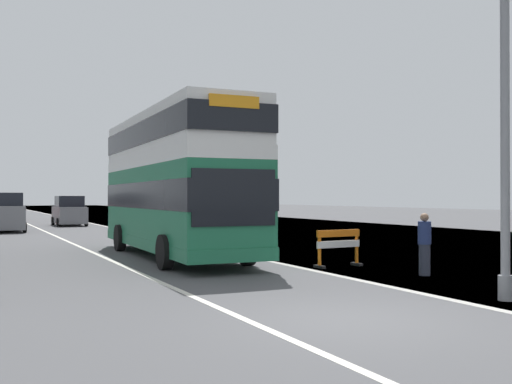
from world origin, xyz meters
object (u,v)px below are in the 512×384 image
at_px(car_receding_mid, 69,212).
at_px(double_decker_bus, 175,182).
at_px(lamppost_foreground, 505,76).
at_px(car_oncoming_near, 6,214).
at_px(pedestrian_at_kerb, 425,244).
at_px(roadworks_barrier, 338,244).

bearing_deg(car_receding_mid, double_decker_bus, -90.49).
relative_size(lamppost_foreground, car_oncoming_near, 2.30).
relative_size(car_oncoming_near, pedestrian_at_kerb, 2.50).
distance_m(lamppost_foreground, roadworks_barrier, 7.29).
height_order(roadworks_barrier, pedestrian_at_kerb, pedestrian_at_kerb).
relative_size(double_decker_bus, car_oncoming_near, 2.71).
xyz_separation_m(lamppost_foreground, car_receding_mid, (-2.99, 35.63, -3.47)).
bearing_deg(roadworks_barrier, lamppost_foreground, -92.04).
bearing_deg(roadworks_barrier, car_receding_mid, 96.24).
height_order(car_receding_mid, pedestrian_at_kerb, car_receding_mid).
height_order(roadworks_barrier, car_receding_mid, car_receding_mid).
bearing_deg(pedestrian_at_kerb, car_oncoming_near, 108.69).
bearing_deg(pedestrian_at_kerb, lamppost_foreground, -108.01).
height_order(double_decker_bus, pedestrian_at_kerb, double_decker_bus).
bearing_deg(double_decker_bus, car_receding_mid, 89.51).
distance_m(car_oncoming_near, pedestrian_at_kerb, 27.14).
xyz_separation_m(double_decker_bus, car_oncoming_near, (-4.31, 18.24, -1.51)).
height_order(lamppost_foreground, car_receding_mid, lamppost_foreground).
xyz_separation_m(double_decker_bus, car_receding_mid, (0.21, 24.53, -1.59)).
xyz_separation_m(car_oncoming_near, car_receding_mid, (4.52, 6.29, -0.08)).
bearing_deg(pedestrian_at_kerb, car_receding_mid, 97.43).
distance_m(car_oncoming_near, car_receding_mid, 7.75).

